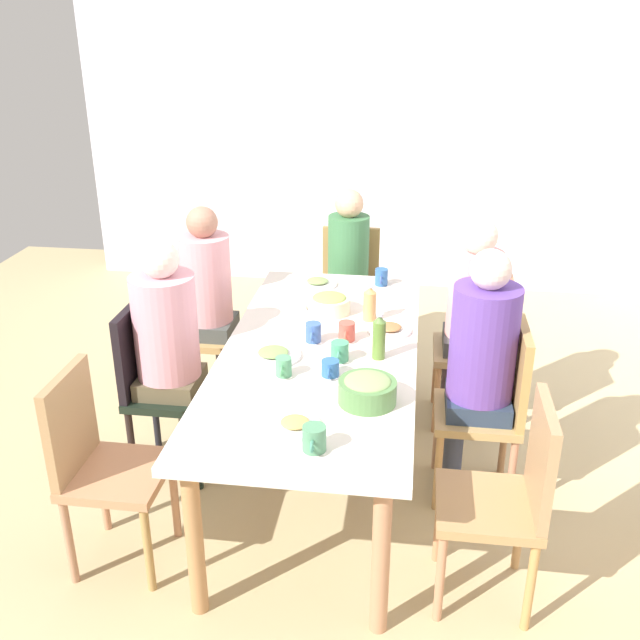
{
  "coord_description": "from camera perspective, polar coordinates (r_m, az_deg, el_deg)",
  "views": [
    {
      "loc": [
        3.06,
        0.42,
        2.24
      ],
      "look_at": [
        0.0,
        0.0,
        0.89
      ],
      "focal_mm": 40.44,
      "sensor_mm": 36.0,
      "label": 1
    }
  ],
  "objects": [
    {
      "name": "cup_0",
      "position": [
        2.67,
        -0.46,
        -9.36
      ],
      "size": [
        0.12,
        0.09,
        0.1
      ],
      "color": "#4D855F",
      "rests_on": "dining_table"
    },
    {
      "name": "bottle_1",
      "position": [
        3.32,
        4.7,
        -1.37
      ],
      "size": [
        0.06,
        0.06,
        0.22
      ],
      "color": "#55782F",
      "rests_on": "dining_table"
    },
    {
      "name": "person_0",
      "position": [
        3.42,
        12.55,
        -2.76
      ],
      "size": [
        0.31,
        0.31,
        1.27
      ],
      "color": "#343B50",
      "rests_on": "ground_plane"
    },
    {
      "name": "ground_plane",
      "position": [
        3.82,
        0.0,
        -12.34
      ],
      "size": [
        6.95,
        6.95,
        0.0
      ],
      "primitive_type": "plane",
      "color": "tan"
    },
    {
      "name": "cup_6",
      "position": [
        3.9,
        -1.08,
        1.52
      ],
      "size": [
        0.12,
        0.09,
        0.07
      ],
      "color": "white",
      "rests_on": "dining_table"
    },
    {
      "name": "chair_1",
      "position": [
        4.83,
        2.31,
        2.57
      ],
      "size": [
        0.4,
        0.4,
        0.9
      ],
      "color": "#AE7856",
      "rests_on": "ground_plane"
    },
    {
      "name": "plate_2",
      "position": [
        4.22,
        -0.2,
        2.96
      ],
      "size": [
        0.23,
        0.23,
        0.04
      ],
      "color": "white",
      "rests_on": "dining_table"
    },
    {
      "name": "plate_3",
      "position": [
        3.36,
        -3.72,
        -2.73
      ],
      "size": [
        0.26,
        0.26,
        0.04
      ],
      "color": "silver",
      "rests_on": "dining_table"
    },
    {
      "name": "cup_3",
      "position": [
        3.18,
        0.81,
        -3.85
      ],
      "size": [
        0.11,
        0.08,
        0.07
      ],
      "color": "#2C5C9A",
      "rests_on": "dining_table"
    },
    {
      "name": "chair_3",
      "position": [
        4.33,
        -9.79,
        -0.34
      ],
      "size": [
        0.4,
        0.4,
        0.9
      ],
      "color": "tan",
      "rests_on": "ground_plane"
    },
    {
      "name": "cup_5",
      "position": [
        3.51,
        2.12,
        -0.91
      ],
      "size": [
        0.12,
        0.08,
        0.09
      ],
      "color": "#C74E40",
      "rests_on": "dining_table"
    },
    {
      "name": "plate_0",
      "position": [
        2.82,
        -1.98,
        -8.29
      ],
      "size": [
        0.2,
        0.2,
        0.04
      ],
      "color": "white",
      "rests_on": "dining_table"
    },
    {
      "name": "bowl_1",
      "position": [
        2.97,
        3.77,
        -5.52
      ],
      "size": [
        0.24,
        0.24,
        0.12
      ],
      "color": "#4F7C43",
      "rests_on": "dining_table"
    },
    {
      "name": "dining_table",
      "position": [
        3.47,
        0.0,
        -3.42
      ],
      "size": [
        2.09,
        0.92,
        0.74
      ],
      "color": "silver",
      "rests_on": "ground_plane"
    },
    {
      "name": "plate_1",
      "position": [
        3.63,
        5.51,
        -0.74
      ],
      "size": [
        0.22,
        0.22,
        0.04
      ],
      "color": "white",
      "rests_on": "dining_table"
    },
    {
      "name": "bowl_0",
      "position": [
        3.83,
        0.75,
        1.33
      ],
      "size": [
        0.22,
        0.22,
        0.1
      ],
      "color": "beige",
      "rests_on": "dining_table"
    },
    {
      "name": "chair_4",
      "position": [
        2.96,
        14.78,
        -13.06
      ],
      "size": [
        0.4,
        0.4,
        0.9
      ],
      "color": "#A37C4D",
      "rests_on": "ground_plane"
    },
    {
      "name": "cup_4",
      "position": [
        3.31,
        1.57,
        -2.5
      ],
      "size": [
        0.12,
        0.08,
        0.09
      ],
      "color": "#419167",
      "rests_on": "dining_table"
    },
    {
      "name": "cup_1",
      "position": [
        4.22,
        4.88,
        3.4
      ],
      "size": [
        0.11,
        0.07,
        0.1
      ],
      "color": "#2B5893",
      "rests_on": "dining_table"
    },
    {
      "name": "chair_0",
      "position": [
        3.54,
        13.65,
        -6.37
      ],
      "size": [
        0.4,
        0.4,
        0.9
      ],
      "color": "#A78652",
      "rests_on": "ground_plane"
    },
    {
      "name": "chair_2",
      "position": [
        3.19,
        -17.16,
        -10.43
      ],
      "size": [
        0.4,
        0.4,
        0.9
      ],
      "color": "#B37B55",
      "rests_on": "ground_plane"
    },
    {
      "name": "bottle_0",
      "position": [
        3.73,
        3.96,
        1.29
      ],
      "size": [
        0.07,
        0.07,
        0.19
      ],
      "color": "tan",
      "rests_on": "dining_table"
    },
    {
      "name": "person_1",
      "position": [
        4.68,
        2.23,
        4.34
      ],
      "size": [
        0.3,
        0.3,
        1.2
      ],
      "color": "#283142",
      "rests_on": "ground_plane"
    },
    {
      "name": "wall_left",
      "position": [
        6.11,
        3.91,
        14.66
      ],
      "size": [
        0.12,
        4.79,
        2.6
      ],
      "primitive_type": "cube",
      "color": "silver",
      "rests_on": "ground_plane"
    },
    {
      "name": "person_5",
      "position": [
        4.07,
        11.87,
        1.19
      ],
      "size": [
        0.3,
        0.3,
        1.22
      ],
      "color": "#453A47",
      "rests_on": "ground_plane"
    },
    {
      "name": "person_6",
      "position": [
        3.61,
        -11.89,
        -1.44
      ],
      "size": [
        0.31,
        0.31,
        1.25
      ],
      "color": "brown",
      "rests_on": "ground_plane"
    },
    {
      "name": "cup_7",
      "position": [
        3.49,
        -0.54,
        -1.0
      ],
      "size": [
        0.11,
        0.08,
        0.1
      ],
      "color": "#3B5DA3",
      "rests_on": "dining_table"
    },
    {
      "name": "chair_5",
      "position": [
        4.16,
        12.87,
        -1.62
      ],
      "size": [
        0.4,
        0.4,
        0.9
      ],
      "color": "tan",
      "rests_on": "ground_plane"
    },
    {
      "name": "chair_6",
      "position": [
        3.74,
        -12.89,
        -4.63
      ],
      "size": [
        0.4,
        0.4,
        0.9
      ],
      "color": "black",
      "rests_on": "ground_plane"
    },
    {
      "name": "cup_2",
      "position": [
        3.18,
        -2.9,
        -3.72
      ],
      "size": [
        0.11,
        0.07,
        0.09
      ],
      "color": "#4F9365",
      "rests_on": "dining_table"
    },
    {
      "name": "person_3",
      "position": [
        4.22,
        -8.82,
        2.26
      ],
      "size": [
        0.3,
        0.3,
        1.23
      ],
      "color": "#483E42",
      "rests_on": "ground_plane"
    }
  ]
}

